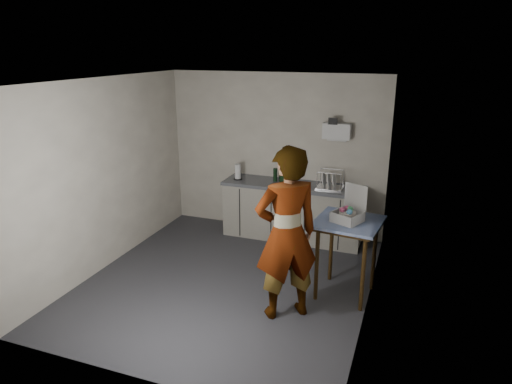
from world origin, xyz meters
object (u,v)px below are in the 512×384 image
(standing_man, at_px, (286,234))
(dark_bottle, at_px, (275,175))
(side_table, at_px, (348,230))
(bakery_box, at_px, (348,214))
(soap_bottle, at_px, (283,173))
(soda_can, at_px, (289,178))
(paper_towel, at_px, (238,172))
(dish_rack, at_px, (330,184))
(kitchen_counter, at_px, (293,213))

(standing_man, distance_m, dark_bottle, 2.38)
(side_table, bearing_deg, bakery_box, -100.35)
(soap_bottle, bearing_deg, bakery_box, -50.15)
(side_table, bearing_deg, soda_can, 134.40)
(bakery_box, bearing_deg, standing_man, -106.24)
(side_table, height_order, soda_can, soda_can)
(paper_towel, bearing_deg, dark_bottle, 8.57)
(standing_man, relative_size, soda_can, 14.32)
(dark_bottle, relative_size, paper_towel, 0.86)
(soap_bottle, bearing_deg, standing_man, -72.17)
(paper_towel, bearing_deg, soap_bottle, 3.87)
(soda_can, relative_size, dish_rack, 0.35)
(side_table, height_order, standing_man, standing_man)
(soap_bottle, xyz_separation_m, dark_bottle, (-0.14, 0.04, -0.06))
(standing_man, distance_m, soap_bottle, 2.29)
(soap_bottle, bearing_deg, dark_bottle, 163.82)
(dark_bottle, bearing_deg, paper_towel, -171.43)
(soap_bottle, bearing_deg, dish_rack, -1.97)
(standing_man, relative_size, bakery_box, 4.67)
(kitchen_counter, height_order, paper_towel, paper_towel)
(dark_bottle, bearing_deg, standing_man, -69.24)
(dish_rack, bearing_deg, soap_bottle, 178.03)
(paper_towel, bearing_deg, bakery_box, -36.07)
(dish_rack, bearing_deg, side_table, -70.41)
(side_table, xyz_separation_m, paper_towel, (-2.03, 1.45, 0.17))
(kitchen_counter, relative_size, side_table, 2.27)
(soda_can, height_order, dark_bottle, dark_bottle)
(kitchen_counter, relative_size, dark_bottle, 10.33)
(bakery_box, bearing_deg, dish_rack, 133.45)
(paper_towel, height_order, dish_rack, dish_rack)
(kitchen_counter, xyz_separation_m, dish_rack, (0.58, -0.02, 0.55))
(dark_bottle, bearing_deg, dish_rack, -4.28)
(standing_man, height_order, soap_bottle, standing_man)
(paper_towel, xyz_separation_m, dish_rack, (1.50, 0.02, -0.06))
(kitchen_counter, bearing_deg, bakery_box, -54.16)
(dark_bottle, distance_m, bakery_box, 2.11)
(soda_can, xyz_separation_m, paper_towel, (-0.84, -0.10, 0.05))
(bakery_box, bearing_deg, side_table, 97.20)
(side_table, distance_m, dark_bottle, 2.10)
(kitchen_counter, bearing_deg, dish_rack, -1.82)
(kitchen_counter, relative_size, soda_can, 16.01)
(standing_man, xyz_separation_m, soda_can, (-0.62, 2.23, -0.02))
(kitchen_counter, relative_size, bakery_box, 5.22)
(side_table, bearing_deg, standing_man, -123.20)
(paper_towel, bearing_deg, dish_rack, 0.95)
(kitchen_counter, xyz_separation_m, dark_bottle, (-0.32, 0.05, 0.59))
(kitchen_counter, relative_size, paper_towel, 8.89)
(dark_bottle, bearing_deg, bakery_box, -47.91)
(bakery_box, bearing_deg, dark_bottle, 156.45)
(dark_bottle, bearing_deg, soap_bottle, -16.18)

